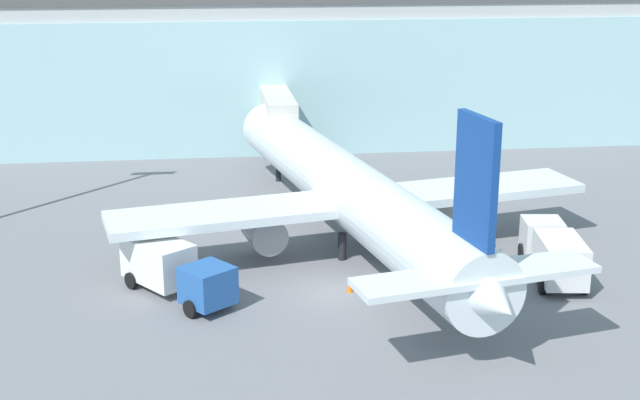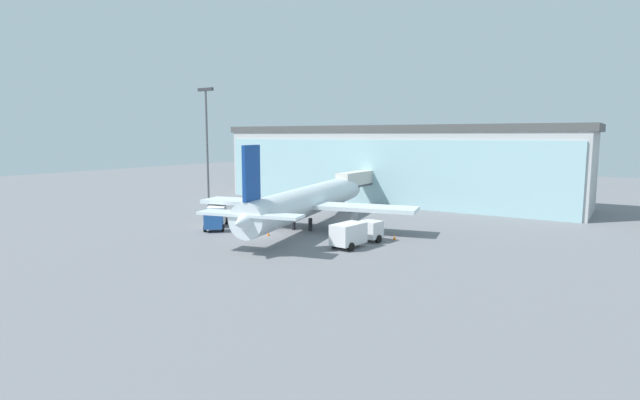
{
  "view_description": "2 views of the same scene",
  "coord_description": "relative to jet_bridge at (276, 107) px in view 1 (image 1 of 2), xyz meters",
  "views": [
    {
      "loc": [
        -5.51,
        -43.18,
        18.46
      ],
      "look_at": [
        -0.24,
        6.01,
        3.25
      ],
      "focal_mm": 50.0,
      "sensor_mm": 36.0,
      "label": 1
    },
    {
      "loc": [
        37.72,
        -45.93,
        11.96
      ],
      "look_at": [
        2.39,
        8.65,
        3.49
      ],
      "focal_mm": 28.0,
      "sensor_mm": 36.0,
      "label": 2
    }
  ],
  "objects": [
    {
      "name": "jet_bridge",
      "position": [
        0.0,
        0.0,
        0.0
      ],
      "size": [
        2.68,
        13.19,
        6.04
      ],
      "rotation": [
        0.0,
        0.0,
        1.6
      ],
      "color": "beige",
      "rests_on": "ground"
    },
    {
      "name": "ground",
      "position": [
        1.55,
        -27.19,
        -4.66
      ],
      "size": [
        240.0,
        240.0,
        0.0
      ],
      "primitive_type": "plane",
      "color": "slate"
    },
    {
      "name": "catering_truck",
      "position": [
        -6.92,
        -26.7,
        -3.19
      ],
      "size": [
        6.28,
        7.07,
        2.65
      ],
      "rotation": [
        0.0,
        0.0,
        5.39
      ],
      "color": "#2659A5",
      "rests_on": "ground"
    },
    {
      "name": "airplane",
      "position": [
        3.12,
        -20.12,
        -1.21
      ],
      "size": [
        28.83,
        38.25,
        10.99
      ],
      "rotation": [
        0.0,
        0.0,
        1.79
      ],
      "color": "white",
      "rests_on": "ground"
    },
    {
      "name": "safety_cone_wingtip",
      "position": [
        15.87,
        -21.16,
        -4.38
      ],
      "size": [
        0.36,
        0.36,
        0.55
      ],
      "primitive_type": "cone",
      "color": "orange",
      "rests_on": "ground"
    },
    {
      "name": "safety_cone_nose",
      "position": [
        2.24,
        -27.29,
        -4.38
      ],
      "size": [
        0.36,
        0.36,
        0.55
      ],
      "primitive_type": "cone",
      "color": "orange",
      "rests_on": "ground"
    },
    {
      "name": "fuel_truck",
      "position": [
        13.64,
        -26.35,
        -3.19
      ],
      "size": [
        3.2,
        7.51,
        2.65
      ],
      "rotation": [
        0.0,
        0.0,
        1.45
      ],
      "color": "silver",
      "rests_on": "ground"
    },
    {
      "name": "baggage_cart",
      "position": [
        10.09,
        -23.03,
        -4.16
      ],
      "size": [
        3.03,
        3.17,
        1.5
      ],
      "rotation": [
        0.0,
        0.0,
        4.01
      ],
      "color": "slate",
      "rests_on": "ground"
    },
    {
      "name": "terminal_building",
      "position": [
        1.56,
        10.18,
        2.17
      ],
      "size": [
        65.19,
        16.52,
        13.65
      ],
      "rotation": [
        0.0,
        0.0,
        0.01
      ],
      "color": "#BABABA",
      "rests_on": "ground"
    }
  ]
}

